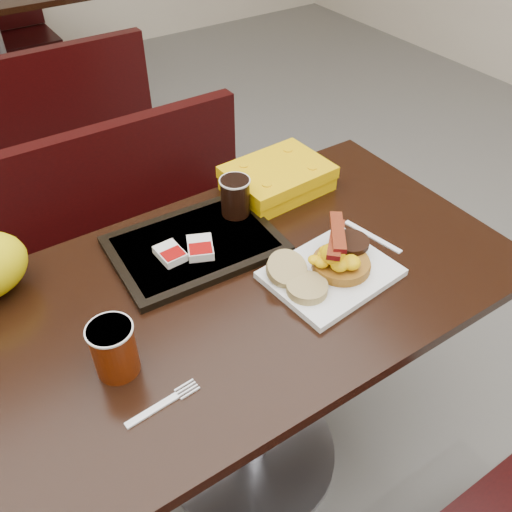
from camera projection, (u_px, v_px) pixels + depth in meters
floor at (250, 453)px, 1.70m from camera, size 6.00×7.00×0.01m
table_near at (250, 381)px, 1.45m from camera, size 1.20×0.70×0.75m
bench_near_n at (141, 245)px, 1.90m from camera, size 1.00×0.46×0.72m
table_far at (0, 63)px, 3.08m from camera, size 1.20×0.70×0.75m
bench_far_s at (38, 113)px, 2.65m from camera, size 1.00×0.46×0.72m
platter at (331, 274)px, 1.20m from camera, size 0.29×0.24×0.02m
pancake_stack at (341, 263)px, 1.20m from camera, size 0.15×0.15×0.03m
sausage_patty at (351, 242)px, 1.22m from camera, size 0.10×0.10×0.01m
scrambled_eggs at (333, 255)px, 1.16m from camera, size 0.11×0.10×0.05m
bacon_strips at (336, 238)px, 1.16m from camera, size 0.16×0.16×0.01m
muffin_bottom at (307, 288)px, 1.15m from camera, size 0.11×0.11×0.02m
muffin_top at (286, 269)px, 1.17m from camera, size 0.09×0.09×0.05m
coffee_cup_near at (114, 349)px, 0.98m from camera, size 0.09×0.09×0.11m
fork at (152, 410)px, 0.95m from camera, size 0.15×0.04×0.00m
knife at (372, 236)px, 1.31m from camera, size 0.04×0.16×0.00m
condiment_syrup at (193, 273)px, 1.21m from camera, size 0.05×0.04×0.01m
condiment_ketchup at (182, 279)px, 1.20m from camera, size 0.04×0.04×0.01m
tray at (195, 245)px, 1.28m from camera, size 0.39×0.29×0.02m
hashbrown_sleeve_left at (170, 254)px, 1.23m from camera, size 0.06×0.07×0.02m
hashbrown_sleeve_right at (200, 248)px, 1.24m from camera, size 0.08×0.09×0.02m
coffee_cup_far at (235, 197)px, 1.33m from camera, size 0.09×0.09×0.10m
clamshell at (277, 178)px, 1.45m from camera, size 0.27×0.21×0.07m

